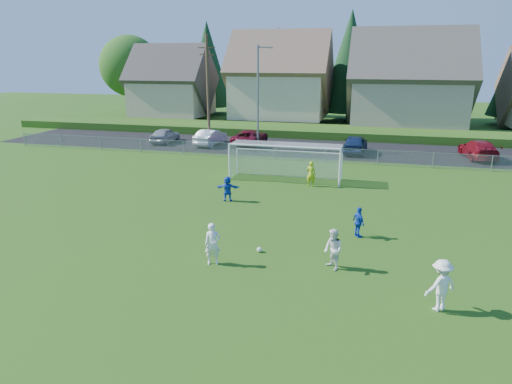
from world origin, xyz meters
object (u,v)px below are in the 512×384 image
player_white_c (441,285)px  car_e (355,144)px  player_white_b (333,250)px  soccer_ball (259,250)px  player_blue_b (228,189)px  soccer_goal (286,156)px  player_white_a (213,244)px  player_blue_a (359,222)px  car_b (211,137)px  goalkeeper (311,174)px  car_a (165,135)px  car_g (478,149)px  car_c (250,137)px

player_white_c → car_e: bearing=-116.6°
player_white_b → soccer_ball: bearing=-143.8°
player_blue_b → soccer_goal: bearing=-121.7°
player_white_a → soccer_goal: soccer_goal is taller
player_blue_b → player_white_a: bearing=94.7°
player_white_a → player_blue_a: size_ratio=1.19×
player_white_a → car_b: size_ratio=0.38×
player_blue_b → goalkeeper: (4.19, 4.33, 0.09)m
soccer_ball → car_a: (-15.28, 23.08, 0.59)m
goalkeeper → car_g: size_ratio=0.31×
car_a → soccer_goal: (14.07, -10.93, 0.92)m
car_g → car_c: bearing=-9.0°
player_white_c → goalkeeper: bearing=-101.5°
player_white_b → player_white_c: 4.22m
car_g → player_white_b: bearing=61.6°
car_g → player_white_c: bearing=70.7°
player_white_c → player_blue_b: player_white_c is taller
car_a → car_c: bearing=-175.6°
soccer_ball → car_g: bearing=60.7°
goalkeeper → car_b: bearing=-41.0°
car_c → car_g: car_g is taller
car_e → player_white_a: bearing=82.8°
player_white_a → car_g: size_ratio=0.33×
player_white_b → car_a: size_ratio=0.40×
player_white_a → goalkeeper: (2.18, 12.45, -0.04)m
car_e → car_g: bearing=-175.1°
player_blue_b → car_b: (-6.97, 16.35, 0.01)m
soccer_ball → car_c: bearing=106.2°
car_g → soccer_goal: 17.54m
soccer_ball → car_e: bearing=82.7°
player_white_c → player_blue_a: (-2.82, 5.80, -0.17)m
car_b → car_e: bearing=-176.9°
goalkeeper → car_e: goalkeeper is taller
player_blue_b → car_a: 20.28m
car_e → car_g: (9.87, 0.31, -0.04)m
soccer_ball → car_b: bearing=114.6°
soccer_ball → car_e: 22.63m
soccer_ball → soccer_goal: soccer_goal is taller
car_g → car_b: bearing=-6.7°
player_blue_a → car_b: 24.77m
player_white_c → car_g: (5.95, 25.73, -0.13)m
car_g → car_a: bearing=-7.0°
player_white_a → goalkeeper: size_ratio=1.05×
player_blue_a → car_a: bearing=8.7°
car_e → soccer_goal: bearing=71.5°
soccer_ball → player_blue_b: bearing=118.3°
player_blue_b → car_e: 17.13m
soccer_ball → car_g: (12.74, 22.74, 0.64)m
player_blue_a → car_c: (-10.84, 20.88, 0.02)m
player_white_b → car_e: 23.29m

